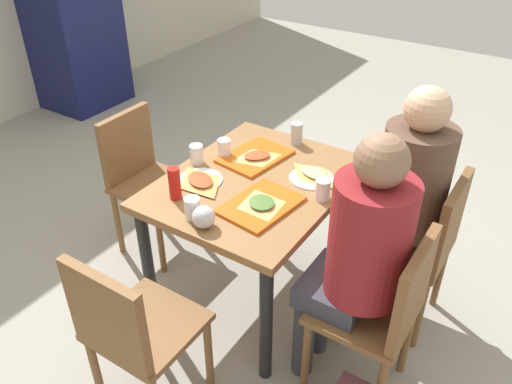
# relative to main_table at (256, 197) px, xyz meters

# --- Properties ---
(ground_plane) EXTENTS (10.00, 10.00, 0.02)m
(ground_plane) POSITION_rel_main_table_xyz_m (0.00, 0.00, -0.64)
(ground_plane) COLOR #9E998E
(main_table) EXTENTS (1.04, 0.82, 0.73)m
(main_table) POSITION_rel_main_table_xyz_m (0.00, 0.00, 0.00)
(main_table) COLOR olive
(main_table) RESTS_ON ground_plane
(chair_near_left) EXTENTS (0.40, 0.40, 0.86)m
(chair_near_left) POSITION_rel_main_table_xyz_m (-0.26, -0.79, -0.12)
(chair_near_left) COLOR brown
(chair_near_left) RESTS_ON ground_plane
(chair_near_right) EXTENTS (0.40, 0.40, 0.86)m
(chair_near_right) POSITION_rel_main_table_xyz_m (0.26, -0.79, -0.12)
(chair_near_right) COLOR brown
(chair_near_right) RESTS_ON ground_plane
(chair_far_side) EXTENTS (0.40, 0.40, 0.86)m
(chair_far_side) POSITION_rel_main_table_xyz_m (0.00, 0.79, -0.12)
(chair_far_side) COLOR brown
(chair_far_side) RESTS_ON ground_plane
(chair_left_end) EXTENTS (0.40, 0.40, 0.86)m
(chair_left_end) POSITION_rel_main_table_xyz_m (-0.90, 0.00, -0.12)
(chair_left_end) COLOR brown
(chair_left_end) RESTS_ON ground_plane
(person_in_red) EXTENTS (0.32, 0.42, 1.27)m
(person_in_red) POSITION_rel_main_table_xyz_m (-0.26, -0.65, 0.13)
(person_in_red) COLOR #383842
(person_in_red) RESTS_ON ground_plane
(person_in_brown_jacket) EXTENTS (0.32, 0.42, 1.27)m
(person_in_brown_jacket) POSITION_rel_main_table_xyz_m (0.26, -0.65, 0.13)
(person_in_brown_jacket) COLOR #383842
(person_in_brown_jacket) RESTS_ON ground_plane
(tray_red_near) EXTENTS (0.39, 0.30, 0.02)m
(tray_red_near) POSITION_rel_main_table_xyz_m (-0.18, -0.14, 0.11)
(tray_red_near) COLOR #D85914
(tray_red_near) RESTS_ON main_table
(tray_red_far) EXTENTS (0.39, 0.31, 0.02)m
(tray_red_far) POSITION_rel_main_table_xyz_m (0.18, 0.12, 0.11)
(tray_red_far) COLOR #D85914
(tray_red_far) RESTS_ON main_table
(paper_plate_center) EXTENTS (0.22, 0.22, 0.01)m
(paper_plate_center) POSITION_rel_main_table_xyz_m (-0.16, 0.22, 0.11)
(paper_plate_center) COLOR white
(paper_plate_center) RESTS_ON main_table
(paper_plate_near_edge) EXTENTS (0.22, 0.22, 0.01)m
(paper_plate_near_edge) POSITION_rel_main_table_xyz_m (0.16, -0.22, 0.11)
(paper_plate_near_edge) COLOR white
(paper_plate_near_edge) RESTS_ON main_table
(pizza_slice_a) EXTENTS (0.25, 0.25, 0.02)m
(pizza_slice_a) POSITION_rel_main_table_xyz_m (-0.19, -0.15, 0.13)
(pizza_slice_a) COLOR #DBAD60
(pizza_slice_a) RESTS_ON tray_red_near
(pizza_slice_b) EXTENTS (0.24, 0.24, 0.02)m
(pizza_slice_b) POSITION_rel_main_table_xyz_m (0.16, 0.10, 0.13)
(pizza_slice_b) COLOR #DBAD60
(pizza_slice_b) RESTS_ON tray_red_far
(pizza_slice_c) EXTENTS (0.25, 0.28, 0.02)m
(pizza_slice_c) POSITION_rel_main_table_xyz_m (-0.18, 0.21, 0.12)
(pizza_slice_c) COLOR tan
(pizza_slice_c) RESTS_ON paper_plate_center
(pizza_slice_d) EXTENTS (0.20, 0.25, 0.02)m
(pizza_slice_d) POSITION_rel_main_table_xyz_m (0.18, -0.22, 0.12)
(pizza_slice_d) COLOR tan
(pizza_slice_d) RESTS_ON paper_plate_near_edge
(plastic_cup_a) EXTENTS (0.07, 0.07, 0.10)m
(plastic_cup_a) POSITION_rel_main_table_xyz_m (-0.03, 0.35, 0.15)
(plastic_cup_a) COLOR white
(plastic_cup_a) RESTS_ON main_table
(plastic_cup_b) EXTENTS (0.07, 0.07, 0.10)m
(plastic_cup_b) POSITION_rel_main_table_xyz_m (0.03, -0.35, 0.15)
(plastic_cup_b) COLOR white
(plastic_cup_b) RESTS_ON main_table
(plastic_cup_c) EXTENTS (0.07, 0.07, 0.10)m
(plastic_cup_c) POSITION_rel_main_table_xyz_m (-0.42, 0.06, 0.15)
(plastic_cup_c) COLOR white
(plastic_cup_c) RESTS_ON main_table
(plastic_cup_d) EXTENTS (0.07, 0.07, 0.10)m
(plastic_cup_d) POSITION_rel_main_table_xyz_m (0.10, 0.27, 0.15)
(plastic_cup_d) COLOR white
(plastic_cup_d) RESTS_ON main_table
(soda_can) EXTENTS (0.07, 0.07, 0.12)m
(soda_can) POSITION_rel_main_table_xyz_m (0.44, 0.02, 0.16)
(soda_can) COLOR #B7BCC6
(soda_can) RESTS_ON main_table
(condiment_bottle) EXTENTS (0.06, 0.06, 0.16)m
(condiment_bottle) POSITION_rel_main_table_xyz_m (-0.34, 0.22, 0.18)
(condiment_bottle) COLOR red
(condiment_bottle) RESTS_ON main_table
(foil_bundle) EXTENTS (0.10, 0.10, 0.10)m
(foil_bundle) POSITION_rel_main_table_xyz_m (-0.44, -0.02, 0.15)
(foil_bundle) COLOR silver
(foil_bundle) RESTS_ON main_table
(drink_fridge) EXTENTS (0.70, 0.60, 1.90)m
(drink_fridge) POSITION_rel_main_table_xyz_m (1.32, 2.85, 0.32)
(drink_fridge) COLOR #14194C
(drink_fridge) RESTS_ON ground_plane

